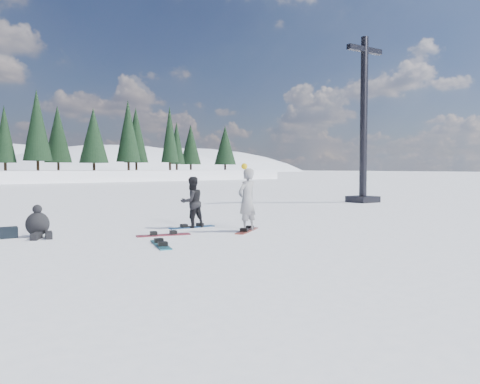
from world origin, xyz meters
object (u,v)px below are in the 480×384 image
snowboarder_man (192,202)px  seated_rider (38,225)px  snowboarder_woman (247,200)px  gear_bag (8,233)px  lift_tower (364,136)px  snowboard_loose_a (161,245)px  snowboard_loose_b (163,235)px

snowboarder_man → seated_rider: 4.53m
snowboarder_woman → gear_bag: bearing=-38.2°
lift_tower → gear_bag: (-18.37, -2.34, -3.51)m
snowboarder_woman → snowboarder_man: 1.93m
lift_tower → snowboard_loose_a: size_ratio=5.99×
snowboard_loose_a → snowboard_loose_b: bearing=-12.6°
snowboarder_man → gear_bag: 5.28m
snowboarder_man → snowboard_loose_b: 2.01m
gear_bag → snowboard_loose_b: 4.16m
gear_bag → snowboard_loose_a: size_ratio=0.30×
lift_tower → gear_bag: bearing=-167.5°
snowboarder_man → gear_bag: (-5.11, 1.18, -0.66)m
lift_tower → snowboard_loose_b: bearing=-157.9°
gear_bag → snowboard_loose_a: bearing=-53.0°
lift_tower → seated_rider: 18.17m
snowboarder_woman → snowboard_loose_b: 2.70m
snowboarder_woman → snowboarder_man: bearing=-75.9°
snowboarder_woman → gear_bag: snowboarder_woman is taller
snowboarder_man → snowboard_loose_a: size_ratio=1.08×
snowboard_loose_a → snowboarder_man: bearing=-26.8°
gear_bag → snowboard_loose_b: (3.55, -2.16, -0.14)m
snowboarder_man → snowboard_loose_b: bearing=32.3°
snowboarder_woman → snowboard_loose_a: 3.47m
seated_rider → snowboard_loose_b: seated_rider is taller
snowboarder_man → lift_tower: bearing=-165.1°
lift_tower → snowboarder_man: 14.01m
lift_tower → seated_rider: bearing=-166.4°
snowboard_loose_b → gear_bag: bearing=165.9°
seated_rider → snowboard_loose_b: size_ratio=0.77×
snowboarder_woman → gear_bag: 6.68m
seated_rider → gear_bag: 0.77m
lift_tower → snowboard_loose_b: lift_tower is taller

